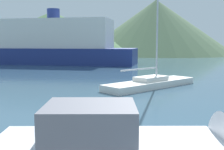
% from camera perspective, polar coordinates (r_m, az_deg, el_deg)
% --- Properties ---
extents(sailboat_inner, '(7.33, 6.36, 11.10)m').
position_cam_1_polar(sailboat_inner, '(19.92, 7.92, -1.37)').
color(sailboat_inner, white).
rests_on(sailboat_inner, ground_plane).
extents(ferry_distant, '(25.63, 13.35, 8.14)m').
position_cam_1_polar(ferry_distant, '(43.34, -11.69, 6.11)').
color(ferry_distant, navy).
rests_on(ferry_distant, ground_plane).
extents(hill_west, '(48.01, 48.01, 11.03)m').
position_cam_1_polar(hill_west, '(73.93, -11.99, 8.25)').
color(hill_west, '#476B42').
rests_on(hill_west, ground_plane).
extents(hill_central, '(41.79, 41.79, 14.89)m').
position_cam_1_polar(hill_central, '(79.47, 8.89, 9.58)').
color(hill_central, '#4C6647').
rests_on(hill_central, ground_plane).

